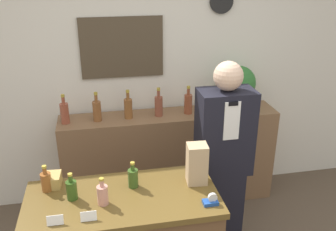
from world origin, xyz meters
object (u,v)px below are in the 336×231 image
paper_bag (197,164)px  tape_dispenser (211,201)px  shopkeeper (223,164)px  potted_plant (238,84)px

paper_bag → tape_dispenser: (0.02, -0.25, -0.11)m
shopkeeper → tape_dispenser: 0.75m
shopkeeper → paper_bag: size_ratio=6.09×
paper_bag → tape_dispenser: size_ratio=3.02×
shopkeeper → paper_bag: (-0.33, -0.41, 0.28)m
tape_dispenser → shopkeeper: bearing=65.1°
shopkeeper → potted_plant: shopkeeper is taller
potted_plant → tape_dispenser: size_ratio=4.73×
shopkeeper → potted_plant: (0.41, 0.79, 0.38)m
potted_plant → paper_bag: (-0.74, -1.21, -0.10)m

